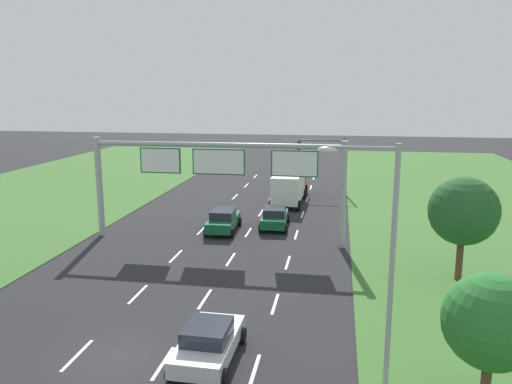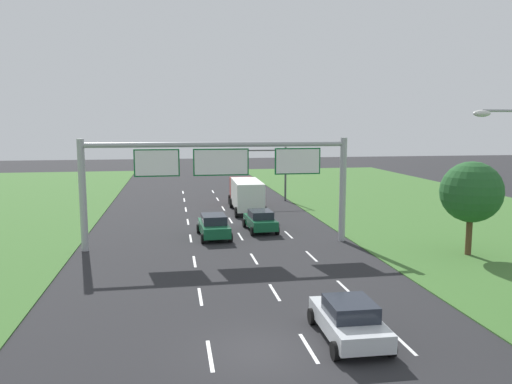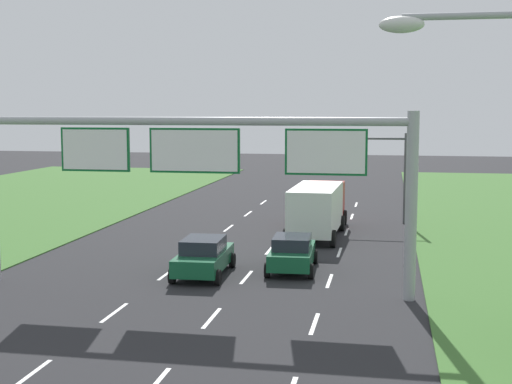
# 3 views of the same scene
# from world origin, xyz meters

# --- Properties ---
(ground_plane) EXTENTS (200.00, 200.00, 0.00)m
(ground_plane) POSITION_xyz_m (0.00, 0.00, 0.00)
(ground_plane) COLOR #262628
(lane_dashes_inner_left) EXTENTS (0.14, 62.40, 0.01)m
(lane_dashes_inner_left) POSITION_xyz_m (-1.75, 12.00, 0.00)
(lane_dashes_inner_left) COLOR white
(lane_dashes_inner_left) RESTS_ON ground_plane
(lane_dashes_inner_right) EXTENTS (0.14, 62.40, 0.01)m
(lane_dashes_inner_right) POSITION_xyz_m (1.75, 12.00, 0.00)
(lane_dashes_inner_right) COLOR white
(lane_dashes_inner_right) RESTS_ON ground_plane
(lane_dashes_slip) EXTENTS (0.14, 62.40, 0.01)m
(lane_dashes_slip) POSITION_xyz_m (5.25, 12.00, 0.00)
(lane_dashes_slip) COLOR white
(lane_dashes_slip) RESTS_ON ground_plane
(car_near_red) EXTENTS (2.25, 4.48, 1.62)m
(car_near_red) POSITION_xyz_m (-0.12, 18.05, 0.82)
(car_near_red) COLOR #145633
(car_near_red) RESTS_ON ground_plane
(car_mid_lane) EXTENTS (2.26, 4.22, 1.52)m
(car_mid_lane) POSITION_xyz_m (3.40, 0.47, 0.77)
(car_mid_lane) COLOR silver
(car_mid_lane) RESTS_ON ground_plane
(car_far_ahead) EXTENTS (2.21, 4.19, 1.55)m
(car_far_ahead) POSITION_xyz_m (3.47, 19.63, 0.80)
(car_far_ahead) COLOR #145633
(car_far_ahead) RESTS_ON ground_plane
(box_truck) EXTENTS (2.86, 8.56, 2.85)m
(box_truck) POSITION_xyz_m (3.71, 28.77, 1.59)
(box_truck) COLOR #B21E19
(box_truck) RESTS_ON ground_plane
(sign_gantry) EXTENTS (17.24, 0.44, 7.00)m
(sign_gantry) POSITION_xyz_m (0.20, 15.61, 4.95)
(sign_gantry) COLOR #9EA0A5
(sign_gantry) RESTS_ON ground_plane
(traffic_light_mast) EXTENTS (4.76, 0.49, 5.60)m
(traffic_light_mast) POSITION_xyz_m (6.65, 33.65, 3.87)
(traffic_light_mast) COLOR #47494F
(traffic_light_mast) RESTS_ON ground_plane
(street_lamp) EXTENTS (2.61, 0.32, 8.50)m
(street_lamp) POSITION_xyz_m (9.50, -0.39, 5.08)
(street_lamp) COLOR #9EA0A5
(street_lamp) RESTS_ON ground_plane
(roadside_tree_near) EXTENTS (3.04, 3.04, 4.64)m
(roadside_tree_near) POSITION_xyz_m (12.88, -1.10, 3.11)
(roadside_tree_near) COLOR #513823
(roadside_tree_near) RESTS_ON ground_plane
(roadside_tree_mid) EXTENTS (3.64, 3.64, 5.71)m
(roadside_tree_mid) POSITION_xyz_m (14.65, 10.62, 3.87)
(roadside_tree_mid) COLOR #513823
(roadside_tree_mid) RESTS_ON ground_plane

